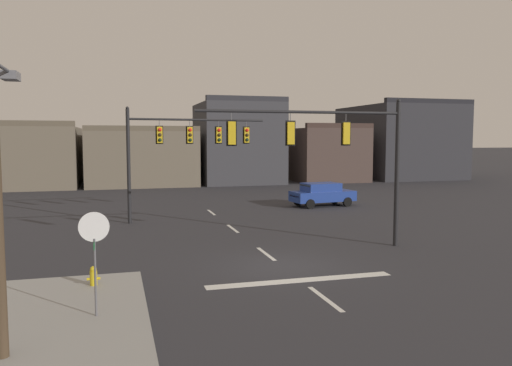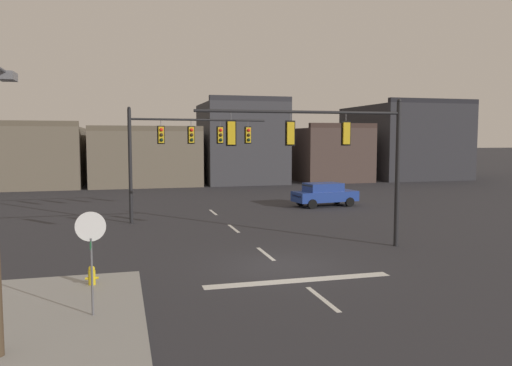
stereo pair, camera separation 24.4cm
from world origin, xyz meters
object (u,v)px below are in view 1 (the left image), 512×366
Objects in this scene: stop_sign at (94,239)px; car_lot_nearside at (322,194)px; signal_mast_near_side at (333,145)px; fire_hydrant at (94,280)px; signal_mast_far_side at (179,142)px.

stop_sign is 23.88m from car_lot_nearside.
fire_hydrant is (-9.48, -3.34, -4.08)m from signal_mast_near_side.
car_lot_nearside is (14.34, 19.05, -1.29)m from stop_sign.
signal_mast_near_side reaches higher than stop_sign.
signal_mast_near_side reaches higher than car_lot_nearside.
car_lot_nearside is at bearing 68.67° from signal_mast_near_side.
stop_sign is at bearing -126.97° from car_lot_nearside.
car_lot_nearside is at bearing 48.16° from fire_hydrant.
fire_hydrant is (-4.26, -12.67, -4.12)m from signal_mast_far_side.
signal_mast_near_side is 11.41m from stop_sign.
signal_mast_far_side is at bearing 71.41° from fire_hydrant.
signal_mast_far_side reaches higher than signal_mast_near_side.
signal_mast_near_side is at bearing -60.76° from signal_mast_far_side.
car_lot_nearside reaches higher than fire_hydrant.
car_lot_nearside is 6.14× the size of fire_hydrant.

